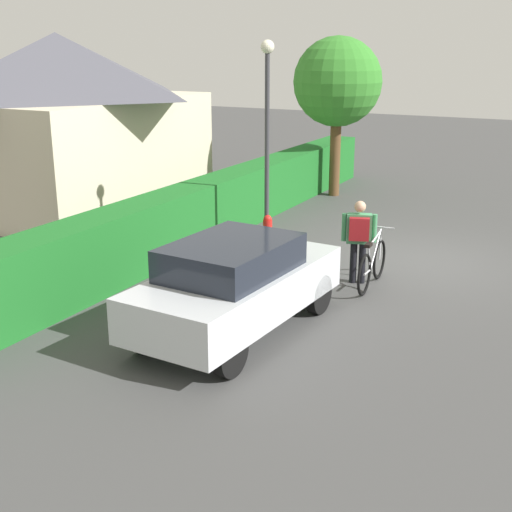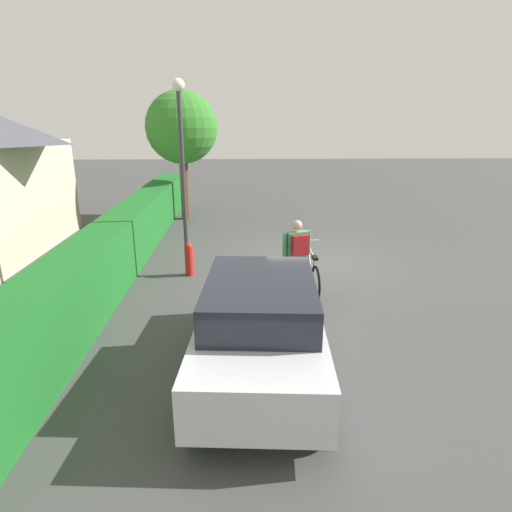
# 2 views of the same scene
# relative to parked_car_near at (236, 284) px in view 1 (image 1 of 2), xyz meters

# --- Properties ---
(ground_plane) EXTENTS (60.00, 60.00, 0.00)m
(ground_plane) POSITION_rel_parked_car_near_xyz_m (4.96, -1.60, -0.80)
(ground_plane) COLOR #424242
(hedge_row) EXTENTS (16.59, 0.90, 1.36)m
(hedge_row) POSITION_rel_parked_car_near_xyz_m (4.96, 3.21, -0.12)
(hedge_row) COLOR #1C6623
(hedge_row) RESTS_ON ground
(house_distant) EXTENTS (6.97, 5.79, 4.63)m
(house_distant) POSITION_rel_parked_car_near_xyz_m (5.69, 8.53, 1.57)
(house_distant) COLOR beige
(house_distant) RESTS_ON ground
(parked_car_near) EXTENTS (4.07, 1.95, 1.51)m
(parked_car_near) POSITION_rel_parked_car_near_xyz_m (0.00, 0.00, 0.00)
(parked_car_near) COLOR silver
(parked_car_near) RESTS_ON ground
(bicycle) EXTENTS (1.77, 0.50, 1.04)m
(bicycle) POSITION_rel_parked_car_near_xyz_m (3.01, -1.22, -0.38)
(bicycle) COLOR black
(bicycle) RESTS_ON ground
(person_rider) EXTENTS (0.45, 0.62, 1.58)m
(person_rider) POSITION_rel_parked_car_near_xyz_m (3.07, -0.92, 0.15)
(person_rider) COLOR black
(person_rider) RESTS_ON ground
(street_lamp) EXTENTS (0.28, 0.28, 4.42)m
(street_lamp) POSITION_rel_parked_car_near_xyz_m (4.22, 1.56, 2.04)
(street_lamp) COLOR #38383D
(street_lamp) RESTS_ON ground
(tree_kerbside) EXTENTS (2.54, 2.54, 4.57)m
(tree_kerbside) POSITION_rel_parked_car_near_xyz_m (10.28, 2.33, 2.47)
(tree_kerbside) COLOR brown
(tree_kerbside) RESTS_ON ground
(fire_hydrant) EXTENTS (0.20, 0.20, 0.81)m
(fire_hydrant) POSITION_rel_parked_car_near_xyz_m (4.17, 1.51, -0.38)
(fire_hydrant) COLOR red
(fire_hydrant) RESTS_ON ground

